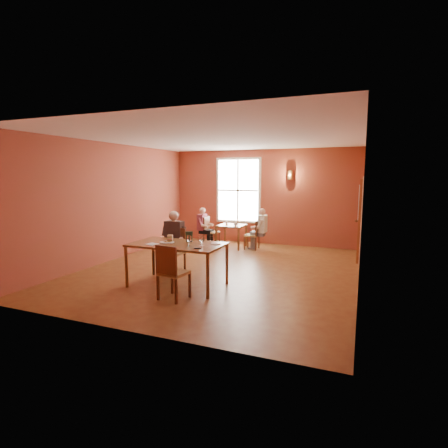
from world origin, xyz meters
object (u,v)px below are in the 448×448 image
at_px(chair_empty, 174,272).
at_px(second_table, 231,236).
at_px(diner_white, 253,230).
at_px(chair_diner_main, 172,252).
at_px(chair_diner_maroon, 212,231).
at_px(diner_main, 171,245).
at_px(chair_diner_white, 252,235).
at_px(diner_maroon, 211,227).
at_px(main_table, 178,265).

distance_m(chair_empty, second_table, 4.65).
relative_size(second_table, diner_white, 0.67).
height_order(chair_diner_main, second_table, chair_diner_main).
bearing_deg(diner_white, chair_diner_maroon, 90.00).
bearing_deg(diner_main, diner_white, -104.61).
relative_size(chair_empty, diner_white, 0.84).
relative_size(chair_empty, chair_diner_white, 1.14).
bearing_deg(chair_diner_white, diner_maroon, 90.00).
bearing_deg(diner_main, main_table, 128.88).
height_order(main_table, chair_empty, chair_empty).
xyz_separation_m(diner_main, chair_diner_white, (0.83, 3.29, -0.24)).
distance_m(chair_diner_white, diner_white, 0.16).
bearing_deg(second_table, main_table, -85.29).
height_order(diner_main, chair_diner_maroon, diner_main).
bearing_deg(main_table, diner_main, 128.88).
distance_m(diner_main, chair_diner_white, 3.40).
height_order(main_table, chair_diner_main, chair_diner_main).
bearing_deg(chair_diner_maroon, diner_white, 90.00).
height_order(diner_main, chair_empty, diner_main).
bearing_deg(diner_maroon, chair_empty, 15.94).
height_order(second_table, chair_diner_maroon, chair_diner_maroon).
height_order(chair_diner_maroon, diner_maroon, diner_maroon).
bearing_deg(chair_diner_main, diner_maroon, -81.24).
distance_m(diner_white, diner_maroon, 1.36).
bearing_deg(diner_maroon, chair_diner_main, 8.76).
bearing_deg(chair_diner_main, diner_main, 90.00).
bearing_deg(chair_empty, chair_diner_maroon, 114.06).
distance_m(main_table, diner_main, 0.83).
height_order(chair_empty, second_table, chair_empty).
distance_m(diner_main, second_table, 3.31).
height_order(chair_diner_main, chair_diner_maroon, chair_diner_main).
bearing_deg(chair_diner_white, second_table, 90.00).
bearing_deg(chair_diner_maroon, diner_maroon, -90.00).
bearing_deg(diner_main, chair_diner_white, -104.12).
height_order(chair_diner_main, chair_diner_white, chair_diner_main).
xyz_separation_m(second_table, diner_white, (0.68, 0.00, 0.24)).
height_order(chair_diner_white, diner_white, diner_white).
bearing_deg(diner_white, second_table, 90.00).
height_order(main_table, chair_diner_maroon, chair_diner_maroon).
relative_size(second_table, chair_diner_white, 0.90).
xyz_separation_m(main_table, chair_diner_maroon, (-0.97, 3.91, 0.03)).
bearing_deg(diner_main, chair_diner_main, -90.00).
bearing_deg(chair_diner_white, chair_empty, 179.81).
xyz_separation_m(chair_diner_main, chair_empty, (0.81, -1.34, -0.01)).
bearing_deg(chair_diner_white, chair_diner_main, 165.75).
bearing_deg(chair_diner_main, chair_diner_maroon, -81.76).
relative_size(chair_diner_main, second_table, 1.30).
bearing_deg(diner_maroon, chair_diner_maroon, 90.00).
relative_size(diner_main, chair_empty, 1.35).
height_order(diner_main, diner_white, diner_main).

